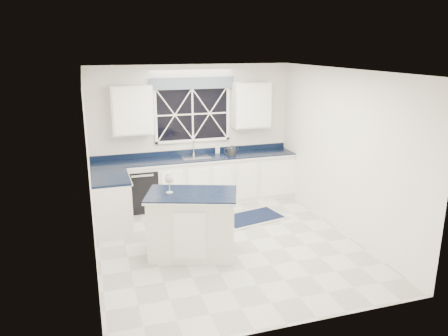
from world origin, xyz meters
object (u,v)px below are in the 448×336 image
object	(u,v)px
dishwasher	(141,189)
soap_bottle	(218,148)
kettle	(231,150)
wine_glass	(169,179)
faucet	(194,147)
island	(192,224)

from	to	relation	value
dishwasher	soap_bottle	xyz separation A→B (m)	(1.60, 0.22, 0.63)
soap_bottle	dishwasher	bearing A→B (deg)	-172.26
soap_bottle	kettle	bearing A→B (deg)	-48.91
wine_glass	soap_bottle	world-z (taller)	wine_glass
dishwasher	faucet	bearing A→B (deg)	10.02
dishwasher	island	xyz separation A→B (m)	(0.49, -2.14, 0.08)
island	wine_glass	xyz separation A→B (m)	(-0.30, 0.12, 0.69)
faucet	island	bearing A→B (deg)	-104.55
kettle	wine_glass	xyz separation A→B (m)	(-1.62, -1.99, 0.14)
faucet	wine_glass	bearing A→B (deg)	-112.32
kettle	soap_bottle	xyz separation A→B (m)	(-0.21, 0.24, 0.01)
wine_glass	soap_bottle	xyz separation A→B (m)	(1.41, 2.24, -0.14)
kettle	soap_bottle	bearing A→B (deg)	149.42
dishwasher	wine_glass	world-z (taller)	wine_glass
wine_glass	kettle	bearing A→B (deg)	50.89
kettle	wine_glass	bearing A→B (deg)	-110.78
dishwasher	island	size ratio (longest dim) A/B	0.55
faucet	island	world-z (taller)	faucet
island	kettle	bearing A→B (deg)	77.31
wine_glass	dishwasher	bearing A→B (deg)	95.42
dishwasher	kettle	distance (m)	1.92
faucet	soap_bottle	bearing A→B (deg)	2.61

